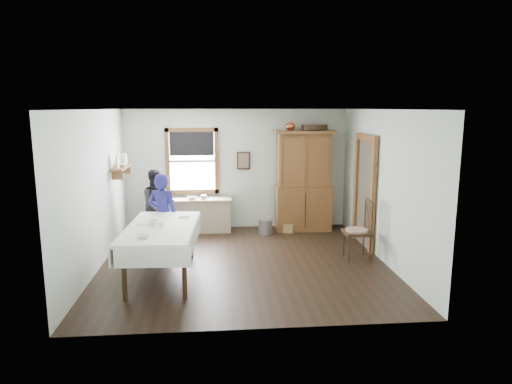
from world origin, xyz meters
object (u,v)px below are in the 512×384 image
dining_table (162,252)px  pail (266,226)px  wicker_basket (287,228)px  work_counter (202,215)px  woman_blue (163,218)px  china_hutch (304,181)px  figure_dark (158,207)px  spindle_chair (357,230)px

dining_table → pail: dining_table is taller
pail → wicker_basket: pail is taller
work_counter → woman_blue: 1.81m
china_hutch → figure_dark: bearing=-170.4°
spindle_chair → figure_dark: size_ratio=0.81×
china_hutch → woman_blue: 3.38m
dining_table → spindle_chair: size_ratio=1.91×
woman_blue → china_hutch: bearing=-131.8°
woman_blue → figure_dark: woman_blue is taller
pail → figure_dark: size_ratio=0.24×
work_counter → pail: (1.39, -0.34, -0.21)m
dining_table → wicker_basket: dining_table is taller
dining_table → figure_dark: bearing=98.4°
dining_table → pail: size_ratio=6.40×
china_hutch → pail: 1.34m
china_hutch → pail: size_ratio=6.74×
figure_dark → woman_blue: bearing=-103.6°
spindle_chair → pail: (-1.47, 1.83, -0.39)m
pail → dining_table: bearing=-129.2°
pail → china_hutch: bearing=19.2°
woman_blue → figure_dark: 1.14m
spindle_chair → wicker_basket: spindle_chair is taller
work_counter → figure_dark: 1.09m
wicker_basket → woman_blue: (-2.55, -1.43, 0.63)m
work_counter → woman_blue: (-0.66, -1.65, 0.35)m
work_counter → dining_table: dining_table is taller
china_hutch → spindle_chair: china_hutch is taller
work_counter → china_hutch: china_hutch is taller
pail → figure_dark: 2.35m
woman_blue → work_counter: bearing=-92.5°
spindle_chair → wicker_basket: 2.22m
work_counter → dining_table: 2.80m
wicker_basket → woman_blue: woman_blue is taller
wicker_basket → woman_blue: 2.99m
china_hutch → woman_blue: size_ratio=1.55×
dining_table → figure_dark: (-0.33, 2.21, 0.26)m
dining_table → wicker_basket: (2.46, 2.52, -0.33)m
pail → figure_dark: figure_dark is taller
china_hutch → spindle_chair: size_ratio=2.01×
work_counter → dining_table: bearing=-101.9°
work_counter → wicker_basket: size_ratio=4.03×
spindle_chair → wicker_basket: bearing=117.2°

